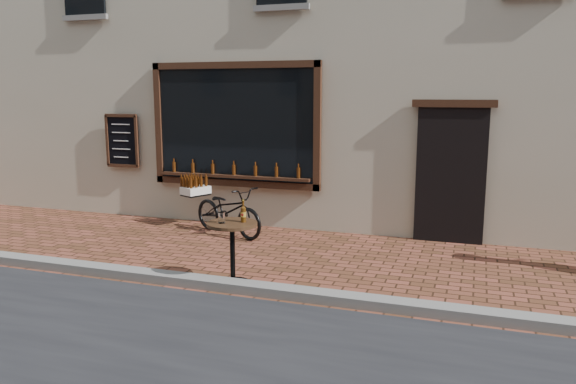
% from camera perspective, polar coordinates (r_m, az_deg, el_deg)
% --- Properties ---
extents(ground, '(90.00, 90.00, 0.00)m').
position_cam_1_polar(ground, '(6.78, -2.40, -10.96)').
color(ground, '#502D19').
rests_on(ground, ground).
extents(kerb, '(90.00, 0.25, 0.12)m').
position_cam_1_polar(kerb, '(6.93, -1.80, -9.94)').
color(kerb, slate).
rests_on(kerb, ground).
extents(cargo_bicycle, '(1.96, 1.26, 0.92)m').
position_cam_1_polar(cargo_bicycle, '(9.75, -6.22, -1.77)').
color(cargo_bicycle, black).
rests_on(cargo_bicycle, ground).
extents(bistro_table, '(0.64, 0.64, 1.10)m').
position_cam_1_polar(bistro_table, '(7.15, -5.65, -4.93)').
color(bistro_table, black).
rests_on(bistro_table, ground).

